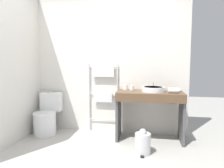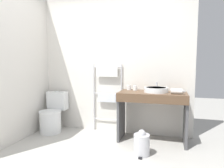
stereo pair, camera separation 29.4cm
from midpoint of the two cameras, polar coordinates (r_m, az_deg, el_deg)
The scene contains 11 objects.
wall_back at distance 3.77m, azimuth -3.52°, elevation 5.94°, with size 2.93×0.12×2.58m, color silver.
wall_side at distance 3.67m, azimuth -28.64°, elevation 5.26°, with size 0.12×2.18×2.58m, color silver.
toilet at distance 3.94m, azimuth -20.24°, elevation -8.90°, with size 0.41×0.56×0.75m.
towel_radiator at distance 3.70m, azimuth -4.87°, elevation -0.90°, with size 0.56×0.06×1.27m.
vanity_counter at distance 3.36m, azimuth 8.23°, elevation -6.43°, with size 1.08×0.54×0.82m.
sink_basin at distance 3.33m, azimuth 9.23°, elevation -1.47°, with size 0.39×0.39×0.08m.
faucet at distance 3.54m, azimuth 9.31°, elevation -0.26°, with size 0.02×0.10×0.14m.
cup_near_wall at distance 3.54m, azimuth 1.52°, elevation -0.96°, with size 0.07×0.07×0.09m.
cup_near_edge at distance 3.50m, azimuth 3.32°, elevation -1.09°, with size 0.07×0.07×0.08m.
hair_dryer at distance 3.25m, azimuth 14.95°, elevation -1.78°, with size 0.23×0.17×0.08m.
trash_bin at distance 2.97m, azimuth 5.85°, elevation -16.44°, with size 0.23×0.26×0.37m.
Camera 1 is at (0.75, -2.16, 1.28)m, focal length 32.00 mm.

